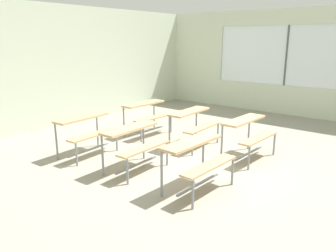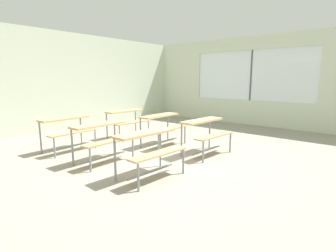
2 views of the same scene
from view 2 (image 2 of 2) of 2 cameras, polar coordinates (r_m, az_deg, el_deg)
The scene contains 9 objects.
ground at distance 5.29m, azimuth -0.25°, elevation -7.60°, with size 10.00×9.00×0.05m, color gray.
wall_back at distance 8.68m, azimuth -23.60°, elevation 8.79°, with size 10.00×0.12×3.00m, color beige.
wall_right at distance 9.35m, azimuth 21.17°, elevation 8.67°, with size 0.12×9.00×3.00m.
desk_bench_r0c0 at distance 4.25m, azimuth -4.08°, elevation -3.85°, with size 1.13×0.64×0.74m.
desk_bench_r0c1 at distance 5.57m, azimuth 8.27°, elevation -0.53°, with size 1.13×0.65×0.74m.
desk_bench_r1c0 at distance 5.18m, azimuth -14.09°, elevation -1.57°, with size 1.11×0.62×0.74m.
desk_bench_r1c1 at distance 6.26m, azimuth -1.17°, elevation 0.77°, with size 1.12×0.62×0.74m.
desk_bench_r2c0 at distance 6.22m, azimuth -21.04°, elevation 0.01°, with size 1.13×0.65×0.74m.
desk_bench_r2c1 at distance 7.23m, azimuth -8.85°, elevation 1.93°, with size 1.12×0.63×0.74m.
Camera 2 is at (-3.80, -3.30, 1.60)m, focal length 28.00 mm.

